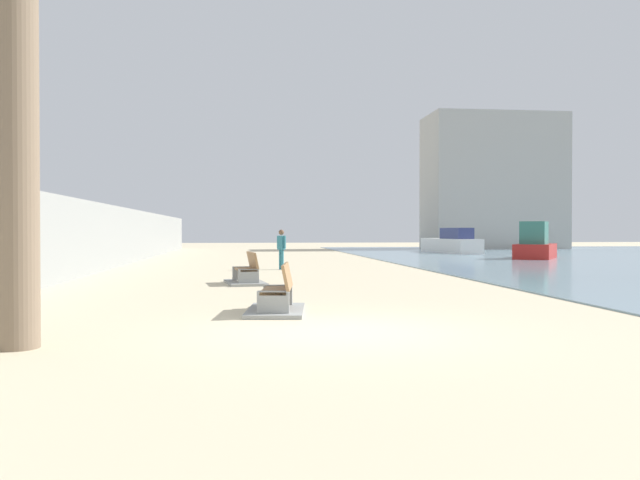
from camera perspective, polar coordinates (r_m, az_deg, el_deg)
name	(u,v)px	position (r m, az deg, el deg)	size (l,w,h in m)	color
ground_plane	(277,268)	(28.35, -3.81, -2.48)	(120.00, 120.00, 0.00)	beige
seawall	(101,237)	(28.90, -18.83, 0.26)	(0.80, 64.00, 2.75)	gray
bench_near	(277,301)	(12.90, -3.81, -5.39)	(1.34, 2.22, 0.98)	gray
bench_far	(246,276)	(19.93, -6.56, -3.20)	(1.38, 2.23, 0.98)	gray
person_walking	(281,246)	(27.17, -3.44, -0.56)	(0.36, 0.44, 1.68)	teal
boat_mid_bay	(535,245)	(39.07, 18.48, -0.44)	(3.93, 4.63, 2.12)	red
boat_outer	(451,243)	(48.19, 11.53, -0.28)	(2.27, 7.98, 1.80)	white
pedestrian_sign	(1,236)	(14.96, -26.38, 0.28)	(0.85, 0.08, 2.43)	slate
harbor_building	(493,182)	(60.77, 15.04, 4.94)	(12.00, 6.00, 12.07)	#ADAAA3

